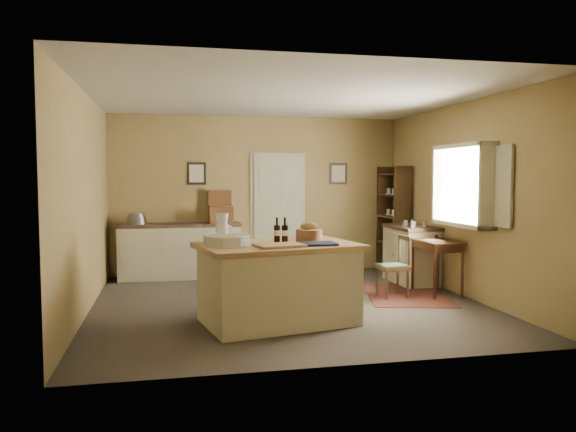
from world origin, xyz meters
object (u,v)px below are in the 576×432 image
object	(u,v)px
writing_desk	(437,248)
desk_chair	(392,267)
right_cabinet	(411,254)
work_island	(277,281)
sideboard	(180,249)
shelving_unit	(396,220)

from	to	relation	value
writing_desk	desk_chair	world-z (taller)	desk_chair
right_cabinet	desk_chair	bearing A→B (deg)	-126.93
work_island	desk_chair	distance (m)	2.09
sideboard	desk_chair	world-z (taller)	sideboard
right_cabinet	shelving_unit	xyz separation A→B (m)	(0.15, 0.99, 0.46)
desk_chair	right_cabinet	distance (m)	1.17
sideboard	right_cabinet	bearing A→B (deg)	-18.53
work_island	sideboard	distance (m)	3.31
desk_chair	work_island	bearing A→B (deg)	-152.99
writing_desk	right_cabinet	distance (m)	0.88
work_island	desk_chair	size ratio (longest dim) A/B	2.34
work_island	shelving_unit	distance (m)	4.00
desk_chair	writing_desk	bearing A→B (deg)	4.36
work_island	right_cabinet	bearing A→B (deg)	26.53
desk_chair	shelving_unit	size ratio (longest dim) A/B	0.45
writing_desk	shelving_unit	xyz separation A→B (m)	(0.15, 1.84, 0.26)
desk_chair	shelving_unit	xyz separation A→B (m)	(0.85, 1.92, 0.51)
writing_desk	shelving_unit	world-z (taller)	shelving_unit
right_cabinet	shelving_unit	world-z (taller)	shelving_unit
work_island	desk_chair	world-z (taller)	work_island
desk_chair	right_cabinet	size ratio (longest dim) A/B	0.80
sideboard	right_cabinet	world-z (taller)	sideboard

